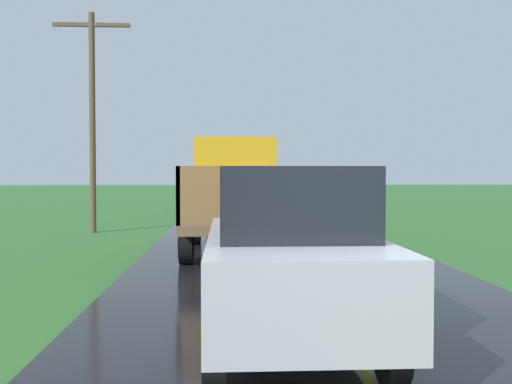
% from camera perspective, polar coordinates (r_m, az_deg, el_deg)
% --- Properties ---
extents(banana_truck_near, '(2.38, 5.82, 2.80)m').
position_cam_1_polar(banana_truck_near, '(14.17, -1.97, -0.01)').
color(banana_truck_near, '#2D2D30').
rests_on(banana_truck_near, road_surface).
extents(banana_truck_far, '(2.38, 5.81, 2.80)m').
position_cam_1_polar(banana_truck_far, '(27.40, -2.32, 0.82)').
color(banana_truck_far, '#2D2D30').
rests_on(banana_truck_far, road_surface).
extents(utility_pole_roadside, '(2.50, 0.20, 7.22)m').
position_cam_1_polar(utility_pole_roadside, '(19.54, -16.15, 7.70)').
color(utility_pole_roadside, brown).
rests_on(utility_pole_roadside, ground).
extents(following_car, '(1.74, 4.10, 1.92)m').
position_cam_1_polar(following_car, '(6.14, 3.28, -6.20)').
color(following_car, '#B7BABF').
rests_on(following_car, road_surface).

